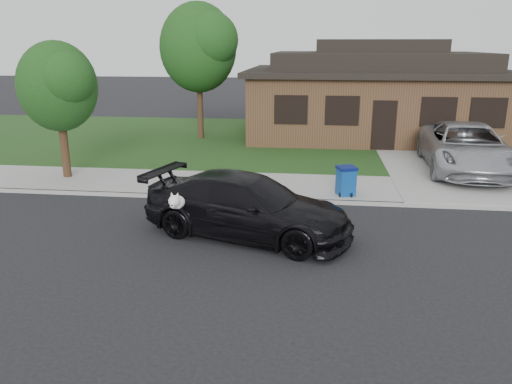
# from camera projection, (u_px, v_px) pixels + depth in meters

# --- Properties ---
(ground) EXTENTS (120.00, 120.00, 0.00)m
(ground) POSITION_uv_depth(u_px,v_px,m) (265.00, 247.00, 11.73)
(ground) COLOR black
(ground) RESTS_ON ground
(sidewalk) EXTENTS (60.00, 3.00, 0.12)m
(sidewalk) POSITION_uv_depth(u_px,v_px,m) (280.00, 186.00, 16.47)
(sidewalk) COLOR gray
(sidewalk) RESTS_ON ground
(curb) EXTENTS (60.00, 0.12, 0.12)m
(curb) POSITION_uv_depth(u_px,v_px,m) (277.00, 200.00, 15.05)
(curb) COLOR gray
(curb) RESTS_ON ground
(lawn) EXTENTS (60.00, 13.00, 0.13)m
(lawn) POSITION_uv_depth(u_px,v_px,m) (292.00, 141.00, 24.08)
(lawn) COLOR #193814
(lawn) RESTS_ON ground
(driveway) EXTENTS (4.50, 13.00, 0.14)m
(driveway) POSITION_uv_depth(u_px,v_px,m) (434.00, 158.00, 20.54)
(driveway) COLOR gray
(driveway) RESTS_ON ground
(sedan) EXTENTS (5.64, 3.60, 1.52)m
(sedan) POSITION_uv_depth(u_px,v_px,m) (247.00, 206.00, 12.25)
(sedan) COLOR black
(sedan) RESTS_ON ground
(minivan) EXTENTS (3.24, 6.28, 1.69)m
(minivan) POSITION_uv_depth(u_px,v_px,m) (466.00, 147.00, 18.02)
(minivan) COLOR #A9AAB0
(minivan) RESTS_ON driveway
(recycling_bin) EXTENTS (0.68, 0.68, 0.89)m
(recycling_bin) POSITION_uv_depth(u_px,v_px,m) (346.00, 181.00, 15.24)
(recycling_bin) COLOR navy
(recycling_bin) RESTS_ON sidewalk
(house) EXTENTS (12.60, 8.60, 4.65)m
(house) POSITION_uv_depth(u_px,v_px,m) (375.00, 95.00, 24.93)
(house) COLOR #422B1C
(house) RESTS_ON ground
(tree_0) EXTENTS (3.78, 3.60, 6.34)m
(tree_0) POSITION_uv_depth(u_px,v_px,m) (201.00, 46.00, 23.20)
(tree_0) COLOR #332114
(tree_0) RESTS_ON ground
(tree_2) EXTENTS (2.73, 2.60, 4.59)m
(tree_2) POSITION_uv_depth(u_px,v_px,m) (60.00, 85.00, 16.50)
(tree_2) COLOR #332114
(tree_2) RESTS_ON ground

